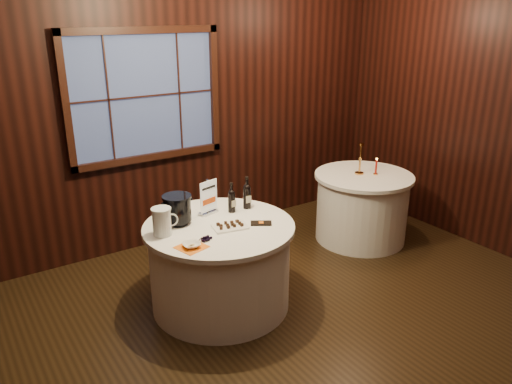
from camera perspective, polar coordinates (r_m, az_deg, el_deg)
ground at (r=3.90m, az=3.76°, el=-19.23°), size 6.00×6.00×0.00m
back_wall at (r=5.28m, az=-12.56°, el=9.56°), size 6.00×0.10×3.00m
main_table at (r=4.38m, az=-4.13°, el=-8.32°), size 1.28×1.28×0.77m
side_table at (r=5.72m, az=11.98°, el=-1.66°), size 1.08×1.08×0.77m
sign_stand at (r=4.40m, az=-5.47°, el=-1.16°), size 0.19×0.13×0.32m
port_bottle_left at (r=4.42m, az=-2.81°, el=-0.85°), size 0.07×0.07×0.27m
port_bottle_right at (r=4.50m, az=-1.04°, el=-0.30°), size 0.07×0.08×0.30m
ice_bucket at (r=4.22m, az=-8.99°, el=-1.92°), size 0.25×0.25×0.25m
chocolate_plate at (r=4.14m, az=-2.99°, el=-3.88°), size 0.31×0.24×0.04m
chocolate_box at (r=4.21m, az=0.59°, el=-3.59°), size 0.19×0.17×0.01m
grape_bunch at (r=3.93m, az=-5.67°, el=-5.31°), size 0.15×0.06×0.04m
glass_pitcher at (r=4.04m, az=-10.68°, el=-3.33°), size 0.21×0.16×0.23m
orange_napkin at (r=3.85m, az=-7.38°, el=-6.26°), size 0.25×0.25×0.00m
cracker_bowl at (r=3.84m, az=-7.39°, el=-6.02°), size 0.16×0.16×0.03m
brass_candlestick at (r=5.57m, az=11.79°, el=3.26°), size 0.10×0.10×0.35m
red_candle at (r=5.60m, az=13.56°, el=2.68°), size 0.05×0.05×0.19m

